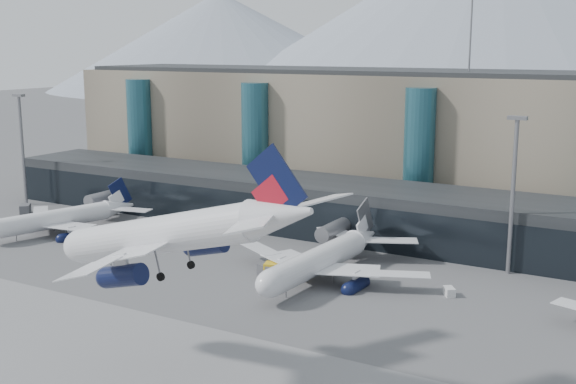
# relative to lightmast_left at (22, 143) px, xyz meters

# --- Properties ---
(ground) EXTENTS (900.00, 900.00, 0.00)m
(ground) POSITION_rel_lightmast_left_xyz_m (80.00, -45.00, -14.42)
(ground) COLOR #515154
(ground) RESTS_ON ground
(concourse) EXTENTS (170.00, 27.00, 10.00)m
(concourse) POSITION_rel_lightmast_left_xyz_m (79.98, 12.73, -9.45)
(concourse) COLOR black
(concourse) RESTS_ON ground
(terminal_main) EXTENTS (130.00, 30.00, 31.00)m
(terminal_main) POSITION_rel_lightmast_left_xyz_m (55.00, 45.00, 1.03)
(terminal_main) COLOR gray
(terminal_main) RESTS_ON ground
(teal_towers) EXTENTS (116.40, 19.40, 46.00)m
(teal_towers) POSITION_rel_lightmast_left_xyz_m (65.01, 29.01, -0.41)
(teal_towers) COLOR #245866
(teal_towers) RESTS_ON ground
(lightmast_left) EXTENTS (3.00, 1.20, 25.60)m
(lightmast_left) POSITION_rel_lightmast_left_xyz_m (0.00, 0.00, 0.00)
(lightmast_left) COLOR slate
(lightmast_left) RESTS_ON ground
(lightmast_mid) EXTENTS (3.00, 1.20, 25.60)m
(lightmast_mid) POSITION_rel_lightmast_left_xyz_m (110.00, 3.00, 0.00)
(lightmast_mid) COLOR slate
(lightmast_mid) RESTS_ON ground
(hero_jet) EXTENTS (35.36, 36.31, 11.70)m
(hero_jet) POSITION_rel_lightmast_left_xyz_m (88.68, -53.84, 3.52)
(hero_jet) COLOR silver
(hero_jet) RESTS_ON ground
(jet_parked_left) EXTENTS (31.62, 33.01, 10.59)m
(jet_parked_left) POSITION_rel_lightmast_left_xyz_m (27.78, -12.72, -10.41)
(jet_parked_left) COLOR silver
(jet_parked_left) RESTS_ON ground
(jet_parked_mid) EXTENTS (36.61, 35.79, 11.80)m
(jet_parked_mid) POSITION_rel_lightmast_left_xyz_m (85.12, -12.52, -9.95)
(jet_parked_mid) COLOR silver
(jet_parked_mid) RESTS_ON ground
(veh_b) EXTENTS (1.96, 2.82, 1.52)m
(veh_b) POSITION_rel_lightmast_left_xyz_m (46.81, 0.04, -13.66)
(veh_b) COLOR gold
(veh_b) RESTS_ON ground
(veh_c) EXTENTS (4.06, 2.85, 2.04)m
(veh_c) POSITION_rel_lightmast_left_xyz_m (77.35, -18.15, -13.40)
(veh_c) COLOR #48494D
(veh_c) RESTS_ON ground
(veh_f) EXTENTS (3.95, 4.11, 2.09)m
(veh_f) POSITION_rel_lightmast_left_xyz_m (7.64, -6.81, -13.38)
(veh_f) COLOR #48494D
(veh_f) RESTS_ON ground
(veh_g) EXTENTS (2.32, 2.55, 1.29)m
(veh_g) POSITION_rel_lightmast_left_xyz_m (105.03, -12.27, -13.77)
(veh_g) COLOR silver
(veh_g) RESTS_ON ground
(veh_h) EXTENTS (4.73, 3.35, 2.36)m
(veh_h) POSITION_rel_lightmast_left_xyz_m (78.65, -17.50, -13.24)
(veh_h) COLOR gold
(veh_h) RESTS_ON ground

